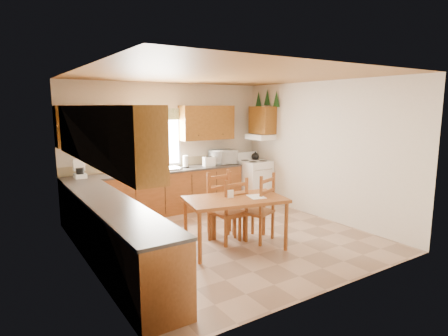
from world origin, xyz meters
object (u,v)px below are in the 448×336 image
microwave (223,157)px  chair_near_right (257,207)px  stove (254,182)px  chair_far_right (221,205)px  dining_table (235,223)px  chair_near_left (230,210)px  chair_far_left (227,207)px

microwave → chair_near_right: 2.51m
stove → microwave: size_ratio=1.81×
chair_far_right → dining_table: bearing=-82.1°
chair_near_left → chair_far_right: size_ratio=0.99×
chair_near_right → chair_far_right: bearing=-75.2°
dining_table → chair_far_left: 0.38m
stove → chair_far_right: (-1.89, -1.54, 0.06)m
stove → chair_far_left: size_ratio=0.83×
dining_table → stove: bearing=58.6°
chair_near_left → chair_near_right: size_ratio=0.95×
dining_table → chair_far_right: 0.64m
stove → chair_near_left: size_ratio=0.89×
chair_far_left → chair_near_left: bearing=-36.7°
chair_near_left → chair_far_right: 0.30m
stove → chair_near_right: 2.55m
chair_far_right → chair_far_left: bearing=-83.0°
dining_table → chair_far_right: chair_far_right is taller
dining_table → chair_near_right: bearing=23.4°
microwave → dining_table: (-1.34, -2.42, -0.67)m
microwave → chair_near_right: microwave is taller
chair_far_left → chair_far_right: size_ratio=1.07×
dining_table → chair_near_right: chair_near_right is taller
stove → chair_far_left: bearing=-140.8°
stove → dining_table: bearing=-137.0°
chair_near_right → chair_far_right: (-0.37, 0.50, -0.03)m
chair_near_left → chair_far_right: bearing=-91.8°
microwave → dining_table: microwave is taller
microwave → chair_far_left: (-1.27, -2.08, -0.51)m
dining_table → chair_near_left: size_ratio=1.42×
stove → chair_far_right: bearing=-144.4°
chair_near_right → chair_near_left: bearing=-49.8°
microwave → chair_near_right: bearing=-103.8°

